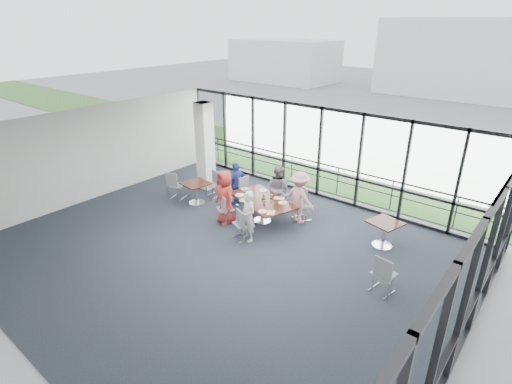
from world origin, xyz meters
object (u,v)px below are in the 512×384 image
Objects in this scene: diner_near_left at (225,197)px; chair_main_nr at (243,224)px; chair_main_nl at (225,209)px; chair_spare_r at (384,274)px; chair_main_fl at (281,194)px; diner_end at (237,184)px; diner_near_right at (248,216)px; side_table_left at (196,186)px; diner_far_left at (278,188)px; structural_column at (205,146)px; side_table_right at (385,226)px; chair_main_fr at (302,205)px; chair_main_end at (239,190)px; chair_spare_la at (178,185)px; diner_far_right at (300,197)px; chair_spare_lb at (213,185)px; main_table at (262,203)px.

diner_near_left is 1.78× the size of chair_main_nr.
chair_main_nl is 5.19m from chair_spare_r.
diner_end is at bearing 49.46° from chair_main_fl.
diner_end is (-1.87, 1.59, 0.00)m from diner_near_right.
chair_main_fl is 0.90× the size of chair_spare_r.
diner_far_left reaches higher than side_table_left.
side_table_left is 0.60× the size of diner_end.
structural_column is 3.64× the size of chair_main_fl.
diner_end is 1.55m from chair_main_fl.
side_table_left is 0.93× the size of side_table_right.
chair_spare_r reaches higher than chair_main_nr.
diner_near_right is 2.13m from chair_main_fr.
chair_main_fr reaches higher than chair_main_end.
chair_main_nr is at bearing -29.41° from chair_spare_la.
diner_far_right is 3.87m from chair_spare_r.
chair_main_fr is at bearing 161.18° from chair_spare_r.
chair_spare_lb is at bearing 169.23° from diner_near_right.
chair_spare_la is 1.23m from chair_spare_lb.
side_table_right is at bearing 38.31° from diner_near_left.
chair_main_nr reaches higher than chair_spare_la.
chair_main_end is at bearing 157.34° from chair_main_nr.
diner_end is (-1.47, 0.45, 0.10)m from main_table.
chair_main_fl is (1.28, 0.80, -0.31)m from diner_end.
chair_main_nr reaches higher than chair_main_nl.
diner_near_right reaches higher than chair_main_nl.
chair_main_fr reaches higher than side_table_right.
side_table_right is 1.10× the size of chair_spare_lb.
chair_spare_r is (3.48, -1.92, -0.01)m from chair_main_fr.
diner_far_left is at bearing 114.49° from chair_main_end.
chair_main_nr is 0.98× the size of chair_main_end.
diner_far_right reaches higher than diner_end.
chair_spare_lb is (-3.47, -0.31, -0.39)m from diner_far_right.
chair_spare_la is at bearing -169.51° from diner_near_left.
structural_column is 1.87× the size of diner_near_left.
main_table is 2.62m from side_table_left.
structural_column is at bearing -22.23° from chair_spare_lb.
chair_main_nl is at bearing 90.28° from chair_main_fl.
structural_column is at bearing -175.50° from main_table.
chair_spare_la is 0.97× the size of chair_spare_r.
diner_near_right reaches higher than main_table.
structural_column is at bearing 168.63° from diner_near_right.
diner_near_right is at bearing -145.91° from side_table_right.
chair_spare_r reaches higher than side_table_left.
side_table_left is 6.28m from side_table_right.
chair_main_end is 1.03× the size of chair_spare_la.
chair_spare_la is at bearing -153.30° from main_table.
diner_near_left reaches higher than chair_main_nr.
main_table is at bearing 8.22° from side_table_left.
diner_far_right reaches higher than chair_spare_la.
chair_main_nl is (-4.36, -1.78, -0.14)m from side_table_right.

